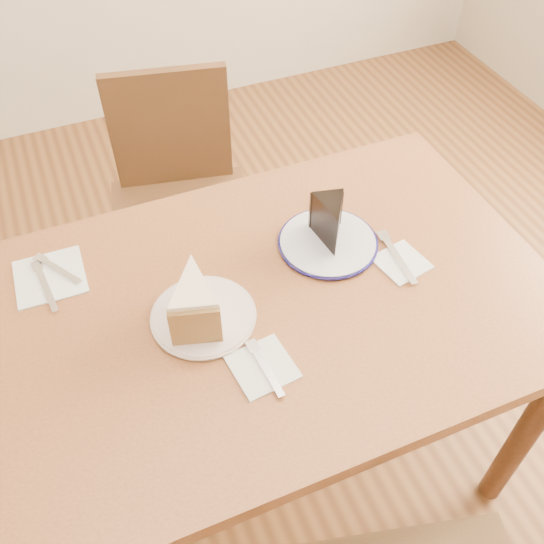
{
  "coord_description": "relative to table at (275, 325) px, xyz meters",
  "views": [
    {
      "loc": [
        -0.32,
        -0.76,
        1.74
      ],
      "look_at": [
        0.0,
        0.03,
        0.8
      ],
      "focal_mm": 40.0,
      "sensor_mm": 36.0,
      "label": 1
    }
  ],
  "objects": [
    {
      "name": "ground",
      "position": [
        0.0,
        0.0,
        -0.65
      ],
      "size": [
        4.0,
        4.0,
        0.0
      ],
      "primitive_type": "plane",
      "color": "#4A2913",
      "rests_on": "ground"
    },
    {
      "name": "table",
      "position": [
        0.0,
        0.0,
        0.0
      ],
      "size": [
        1.2,
        0.8,
        0.75
      ],
      "color": "#5A2F18",
      "rests_on": "ground"
    },
    {
      "name": "chair_far",
      "position": [
        -0.04,
        0.66,
        -0.17
      ],
      "size": [
        0.5,
        0.5,
        0.86
      ],
      "rotation": [
        0.0,
        0.0,
        2.94
      ],
      "color": "#382010",
      "rests_on": "ground"
    },
    {
      "name": "plate_cream",
      "position": [
        -0.16,
        0.0,
        0.1
      ],
      "size": [
        0.21,
        0.21,
        0.01
      ],
      "primitive_type": "cylinder",
      "color": "silver",
      "rests_on": "table"
    },
    {
      "name": "plate_navy",
      "position": [
        0.17,
        0.1,
        0.1
      ],
      "size": [
        0.22,
        0.22,
        0.01
      ],
      "primitive_type": "cylinder",
      "color": "white",
      "rests_on": "table"
    },
    {
      "name": "carrot_cake",
      "position": [
        -0.17,
        0.01,
        0.16
      ],
      "size": [
        0.13,
        0.16,
        0.09
      ],
      "primitive_type": null,
      "rotation": [
        0.0,
        0.0,
        -0.28
      ],
      "color": "beige",
      "rests_on": "plate_cream"
    },
    {
      "name": "chocolate_cake",
      "position": [
        0.18,
        0.1,
        0.16
      ],
      "size": [
        0.09,
        0.12,
        0.09
      ],
      "primitive_type": null,
      "rotation": [
        0.0,
        0.0,
        2.91
      ],
      "color": "black",
      "rests_on": "plate_navy"
    },
    {
      "name": "napkin_cream",
      "position": [
        -0.09,
        -0.15,
        0.1
      ],
      "size": [
        0.13,
        0.13,
        0.0
      ],
      "primitive_type": "cube",
      "rotation": [
        0.0,
        0.0,
        0.11
      ],
      "color": "white",
      "rests_on": "table"
    },
    {
      "name": "napkin_navy",
      "position": [
        0.3,
        -0.02,
        0.1
      ],
      "size": [
        0.12,
        0.12,
        0.0
      ],
      "primitive_type": "cube",
      "rotation": [
        0.0,
        0.0,
        0.19
      ],
      "color": "white",
      "rests_on": "table"
    },
    {
      "name": "napkin_spare",
      "position": [
        -0.43,
        0.24,
        0.1
      ],
      "size": [
        0.15,
        0.15,
        0.0
      ],
      "primitive_type": "cube",
      "rotation": [
        0.0,
        0.0,
        -0.03
      ],
      "color": "white",
      "rests_on": "table"
    },
    {
      "name": "fork_cream",
      "position": [
        -0.09,
        -0.16,
        0.1
      ],
      "size": [
        0.02,
        0.14,
        0.0
      ],
      "primitive_type": "cube",
      "rotation": [
        0.0,
        0.0,
        0.07
      ],
      "color": "silver",
      "rests_on": "napkin_cream"
    },
    {
      "name": "knife_navy",
      "position": [
        0.3,
        -0.0,
        0.1
      ],
      "size": [
        0.03,
        0.17,
        0.0
      ],
      "primitive_type": "cube",
      "rotation": [
        0.0,
        0.0,
        -0.07
      ],
      "color": "white",
      "rests_on": "napkin_navy"
    },
    {
      "name": "fork_spare",
      "position": [
        -0.41,
        0.25,
        0.1
      ],
      "size": [
        0.09,
        0.12,
        0.0
      ],
      "primitive_type": "cube",
      "rotation": [
        0.0,
        0.0,
        0.58
      ],
      "color": "silver",
      "rests_on": "napkin_spare"
    },
    {
      "name": "knife_spare",
      "position": [
        -0.45,
        0.21,
        0.1
      ],
      "size": [
        0.03,
        0.16,
        0.0
      ],
      "primitive_type": "cube",
      "rotation": [
        0.0,
        0.0,
        0.11
      ],
      "color": "silver",
      "rests_on": "napkin_spare"
    }
  ]
}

